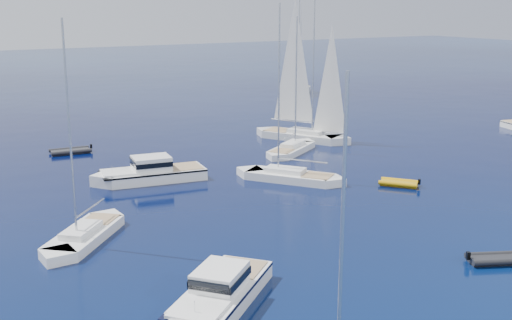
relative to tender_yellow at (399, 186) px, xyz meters
The scene contains 11 objects.
ground 19.23m from the tender_yellow, 120.81° to the right, with size 400.00×400.00×0.00m, color #082352.
motor_cruiser_left 26.10m from the tender_yellow, 152.61° to the right, with size 2.95×9.65×2.53m, color white, non-canonical shape.
motor_cruiser_centre 21.20m from the tender_yellow, 145.57° to the left, with size 3.22×10.52×2.76m, color white, non-canonical shape.
sailboat_mid_r 9.23m from the tender_yellow, 139.22° to the left, with size 2.74×10.54×15.49m, color white, non-canonical shape.
sailboat_mid_l 26.40m from the tender_yellow, behind, with size 2.59×9.95×14.63m, color white, non-canonical shape.
sailboat_centre 14.94m from the tender_yellow, 93.49° to the left, with size 2.50×9.61×14.13m, color white, non-canonical shape.
sailboat_sails_r 20.01m from the tender_yellow, 79.41° to the left, with size 3.20×12.29×18.07m, color silver, non-canonical shape.
sailboat_sails_far 57.26m from the tender_yellow, 64.14° to the left, with size 3.06×11.78×17.32m, color silver, non-canonical shape.
tender_yellow is the anchor object (origin of this frame).
tender_grey_near 16.66m from the tender_yellow, 113.41° to the right, with size 1.81×3.23×0.95m, color black, non-canonical shape.
tender_grey_far 33.19m from the tender_yellow, 128.19° to the left, with size 2.26×4.23×0.95m, color black, non-canonical shape.
Camera 1 is at (-26.97, -22.32, 14.93)m, focal length 45.39 mm.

